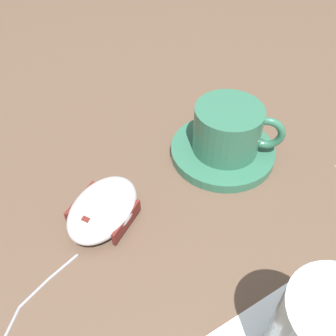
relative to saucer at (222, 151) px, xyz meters
The scene contains 4 objects.
ground_plane 0.15m from the saucer, 30.94° to the left, with size 3.00×3.00×0.00m, color brown.
saucer is the anchor object (origin of this frame).
coffee_cup 0.04m from the saucer, 132.28° to the left, with size 0.09×0.11×0.06m.
computer_mouse 0.19m from the saucer, 15.80° to the right, with size 0.11×0.09×0.04m.
Camera 1 is at (0.22, 0.10, 0.36)m, focal length 40.00 mm.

